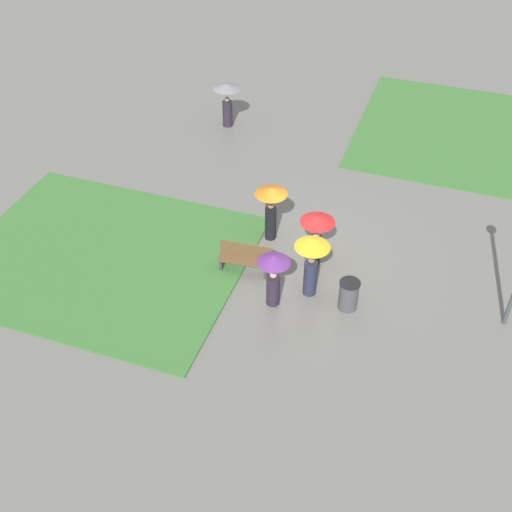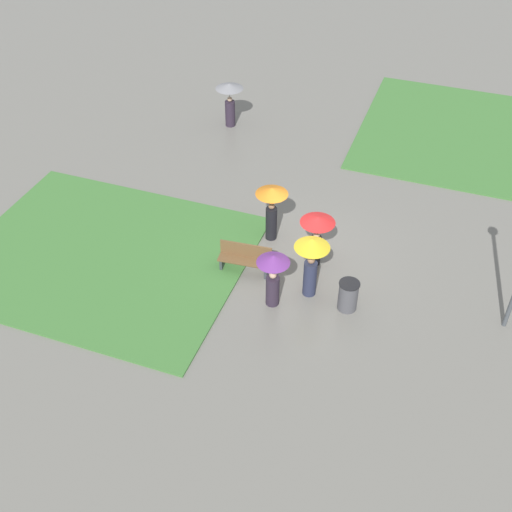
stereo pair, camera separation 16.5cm
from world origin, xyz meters
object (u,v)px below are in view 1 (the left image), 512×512
at_px(crowd_person_red, 317,230).
at_px(lone_walker_far_path, 227,98).
at_px(crowd_person_purple, 274,272).
at_px(crowd_person_yellow, 312,257).
at_px(crowd_person_orange, 271,204).
at_px(park_bench, 245,258).
at_px(trash_bin, 349,295).

distance_m(crowd_person_red, lone_walker_far_path, 8.90).
bearing_deg(crowd_person_purple, crowd_person_red, 99.07).
xyz_separation_m(crowd_person_yellow, crowd_person_purple, (-0.85, -0.74, -0.19)).
distance_m(crowd_person_yellow, crowd_person_purple, 1.14).
height_order(crowd_person_red, crowd_person_orange, crowd_person_orange).
relative_size(crowd_person_purple, lone_walker_far_path, 0.98).
distance_m(park_bench, crowd_person_purple, 1.74).
distance_m(park_bench, crowd_person_red, 2.25).
xyz_separation_m(crowd_person_orange, crowd_person_yellow, (1.83, -2.03, 0.05)).
bearing_deg(park_bench, trash_bin, -14.25).
xyz_separation_m(crowd_person_red, crowd_person_yellow, (0.21, -1.32, 0.10)).
bearing_deg(crowd_person_red, crowd_person_orange, 97.53).
xyz_separation_m(park_bench, crowd_person_yellow, (2.06, -0.31, 0.88)).
distance_m(trash_bin, crowd_person_orange, 3.83).
distance_m(crowd_person_red, crowd_person_purple, 2.16).
xyz_separation_m(crowd_person_red, crowd_person_purple, (-0.64, -2.05, -0.09)).
relative_size(park_bench, trash_bin, 1.73).
height_order(trash_bin, crowd_person_purple, crowd_person_purple).
bearing_deg(crowd_person_orange, trash_bin, -174.10).
bearing_deg(crowd_person_purple, lone_walker_far_path, 144.68).
xyz_separation_m(trash_bin, crowd_person_yellow, (-1.16, 0.21, 0.88)).
bearing_deg(crowd_person_yellow, park_bench, -142.79).
xyz_separation_m(trash_bin, lone_walker_far_path, (-6.86, 8.52, 0.75)).
xyz_separation_m(park_bench, crowd_person_orange, (0.22, 1.72, 0.83)).
height_order(crowd_person_orange, lone_walker_far_path, crowd_person_orange).
distance_m(trash_bin, crowd_person_yellow, 1.47).
bearing_deg(park_bench, crowd_person_purple, -46.07).
height_order(crowd_person_red, crowd_person_purple, crowd_person_purple).
bearing_deg(lone_walker_far_path, park_bench, -7.57).
bearing_deg(crowd_person_red, park_bench, 149.62).
height_order(park_bench, crowd_person_purple, crowd_person_purple).
height_order(trash_bin, crowd_person_orange, crowd_person_orange).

